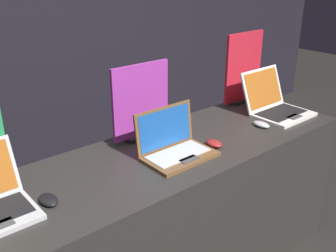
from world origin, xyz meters
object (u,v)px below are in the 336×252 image
(promo_stand_middle, at_px, (141,104))
(promo_stand_back, at_px, (243,70))
(mouse_front, at_px, (48,200))
(laptop_middle, at_px, (174,145))
(mouse_back, at_px, (261,124))
(mouse_middle, at_px, (214,143))
(laptop_back, at_px, (275,104))

(promo_stand_middle, xyz_separation_m, promo_stand_back, (0.93, 0.04, 0.03))
(mouse_front, xyz_separation_m, promo_stand_middle, (0.71, 0.28, 0.20))
(laptop_middle, distance_m, mouse_back, 0.68)
(promo_stand_middle, bearing_deg, mouse_back, -27.02)
(promo_stand_middle, relative_size, mouse_back, 3.76)
(promo_stand_back, bearing_deg, laptop_middle, -160.62)
(mouse_middle, relative_size, laptop_back, 0.27)
(mouse_back, bearing_deg, laptop_middle, 175.23)
(mouse_front, bearing_deg, laptop_back, 1.03)
(mouse_front, relative_size, mouse_back, 0.98)
(laptop_middle, bearing_deg, laptop_back, 2.07)
(mouse_back, bearing_deg, promo_stand_back, 56.00)
(mouse_middle, distance_m, mouse_back, 0.43)
(promo_stand_middle, distance_m, mouse_back, 0.78)
(mouse_front, relative_size, laptop_middle, 0.30)
(laptop_middle, height_order, mouse_back, laptop_middle)
(promo_stand_middle, xyz_separation_m, laptop_back, (0.93, -0.25, -0.15))
(laptop_back, relative_size, mouse_back, 3.25)
(laptop_middle, xyz_separation_m, laptop_back, (0.93, 0.03, 0.01))
(mouse_middle, relative_size, promo_stand_back, 0.20)
(mouse_middle, bearing_deg, mouse_front, 175.91)
(laptop_back, bearing_deg, laptop_middle, -177.93)
(mouse_front, xyz_separation_m, mouse_middle, (0.95, -0.07, 0.00))
(mouse_front, distance_m, laptop_back, 1.64)
(mouse_front, distance_m, mouse_middle, 0.95)
(promo_stand_middle, bearing_deg, promo_stand_back, 2.52)
(mouse_middle, distance_m, promo_stand_middle, 0.47)
(mouse_middle, xyz_separation_m, laptop_back, (0.69, 0.10, 0.05))
(mouse_front, height_order, laptop_middle, laptop_middle)
(laptop_middle, relative_size, promo_stand_middle, 0.85)
(mouse_front, xyz_separation_m, mouse_back, (1.38, -0.06, 0.00))
(laptop_back, xyz_separation_m, mouse_back, (-0.26, -0.09, -0.05))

